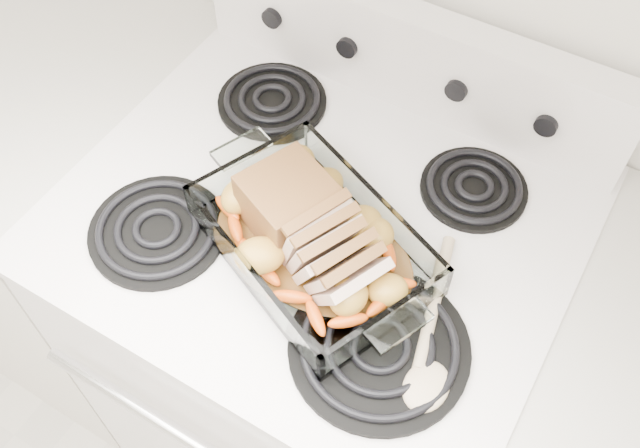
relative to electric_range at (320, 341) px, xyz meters
The scene contains 6 objects.
electric_range is the anchor object (origin of this frame).
counter_left 0.67m from the electric_range, behind, with size 0.58×0.68×0.93m.
baking_dish 0.49m from the electric_range, 65.74° to the right, with size 0.34×0.22×0.07m.
pork_roast 0.52m from the electric_range, 81.74° to the right, with size 0.24×0.12×0.09m.
roast_vegetables 0.49m from the electric_range, 52.40° to the right, with size 0.36×0.20×0.04m.
wooden_spoon 0.54m from the electric_range, 27.22° to the right, with size 0.11×0.27×0.02m.
Camera 1 is at (0.34, 1.09, 1.83)m, focal length 40.00 mm.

